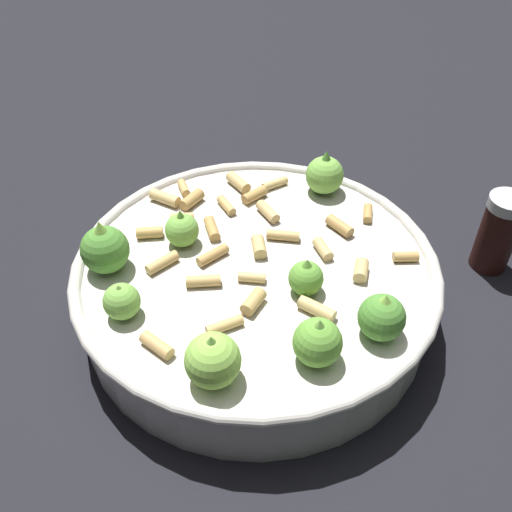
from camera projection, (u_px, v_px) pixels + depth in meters
The scene contains 3 objects.
ground_plane at pixel (256, 308), 0.58m from camera, with size 2.40×2.40×0.00m, color black.
cooking_pan at pixel (255, 282), 0.55m from camera, with size 0.35×0.35×0.12m.
pepper_shaker at pixel (498, 233), 0.60m from camera, with size 0.04×0.04×0.09m.
Camera 1 is at (-0.39, -0.06, 0.43)m, focal length 39.72 mm.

